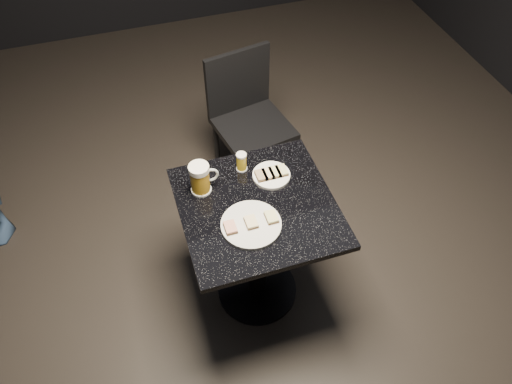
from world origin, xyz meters
TOP-DOWN VIEW (x-y plane):
  - floor at (0.00, 0.00)m, footprint 6.00×6.00m
  - plate_large at (-0.06, -0.10)m, footprint 0.27×0.27m
  - plate_small at (0.12, 0.15)m, footprint 0.18×0.18m
  - table at (0.00, 0.00)m, footprint 0.70×0.70m
  - beer_mug at (-0.22, 0.17)m, footprint 0.14×0.10m
  - beer_tumbler at (-0.00, 0.24)m, footprint 0.05×0.05m
  - chair at (0.23, 0.91)m, footprint 0.49×0.49m
  - canapes_on_plate_large at (-0.06, -0.10)m, footprint 0.24×0.07m
  - canapes_on_plate_small at (0.12, 0.15)m, footprint 0.15×0.07m

SIDE VIEW (x-z plane):
  - floor at x=0.00m, z-range 0.00..0.00m
  - chair at x=0.23m, z-range 0.06..0.94m
  - table at x=0.00m, z-range 0.13..0.88m
  - plate_large at x=-0.06m, z-range 0.75..0.76m
  - plate_small at x=0.12m, z-range 0.75..0.76m
  - canapes_on_plate_small at x=0.12m, z-range 0.76..0.78m
  - canapes_on_plate_large at x=-0.06m, z-range 0.76..0.78m
  - beer_tumbler at x=0.00m, z-range 0.75..0.85m
  - beer_mug at x=-0.22m, z-range 0.75..0.91m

